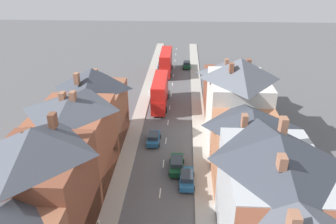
{
  "coord_description": "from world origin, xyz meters",
  "views": [
    {
      "loc": [
        2.51,
        -12.36,
        24.99
      ],
      "look_at": [
        0.03,
        35.26,
        2.28
      ],
      "focal_mm": 35.0,
      "sensor_mm": 36.0,
      "label": 1
    }
  ],
  "objects_px": {
    "car_mid_white": "(177,164)",
    "car_parked_left_a": "(162,64)",
    "car_near_silver": "(187,65)",
    "car_far_grey": "(187,178)",
    "double_decker_bus_mid_street": "(166,62)",
    "double_decker_bus_lead": "(160,92)",
    "car_parked_right_b": "(154,138)",
    "car_parked_left_b": "(156,89)",
    "car_near_blue": "(160,74)"
  },
  "relations": [
    {
      "from": "car_mid_white",
      "to": "car_parked_left_a",
      "type": "bearing_deg",
      "value": 96.5
    },
    {
      "from": "car_near_silver",
      "to": "car_far_grey",
      "type": "relative_size",
      "value": 0.97
    },
    {
      "from": "car_mid_white",
      "to": "double_decker_bus_mid_street",
      "type": "bearing_deg",
      "value": 95.33
    },
    {
      "from": "double_decker_bus_lead",
      "to": "car_parked_right_b",
      "type": "height_order",
      "value": "double_decker_bus_lead"
    },
    {
      "from": "car_parked_left_b",
      "to": "car_far_grey",
      "type": "xyz_separation_m",
      "value": [
        6.2,
        -29.18,
        -0.03
      ]
    },
    {
      "from": "double_decker_bus_mid_street",
      "to": "car_parked_right_b",
      "type": "relative_size",
      "value": 2.6
    },
    {
      "from": "double_decker_bus_mid_street",
      "to": "car_parked_right_b",
      "type": "distance_m",
      "value": 32.08
    },
    {
      "from": "car_parked_right_b",
      "to": "car_near_silver",
      "type": "bearing_deg",
      "value": 82.34
    },
    {
      "from": "car_parked_left_b",
      "to": "car_mid_white",
      "type": "distance_m",
      "value": 26.81
    },
    {
      "from": "car_parked_left_b",
      "to": "car_parked_right_b",
      "type": "relative_size",
      "value": 0.99
    },
    {
      "from": "car_parked_right_b",
      "to": "double_decker_bus_mid_street",
      "type": "bearing_deg",
      "value": 90.02
    },
    {
      "from": "car_parked_left_b",
      "to": "car_parked_right_b",
      "type": "xyz_separation_m",
      "value": [
        1.3,
        -19.71,
        -0.03
      ]
    },
    {
      "from": "car_near_blue",
      "to": "car_mid_white",
      "type": "relative_size",
      "value": 0.88
    },
    {
      "from": "double_decker_bus_mid_street",
      "to": "car_near_silver",
      "type": "bearing_deg",
      "value": 41.95
    },
    {
      "from": "double_decker_bus_mid_street",
      "to": "car_near_silver",
      "type": "distance_m",
      "value": 6.89
    },
    {
      "from": "car_far_grey",
      "to": "car_parked_right_b",
      "type": "height_order",
      "value": "same"
    },
    {
      "from": "car_mid_white",
      "to": "car_parked_right_b",
      "type": "distance_m",
      "value": 7.56
    },
    {
      "from": "car_mid_white",
      "to": "car_parked_right_b",
      "type": "bearing_deg",
      "value": 118.46
    },
    {
      "from": "car_parked_left_a",
      "to": "car_near_blue",
      "type": "bearing_deg",
      "value": -90.0
    },
    {
      "from": "car_parked_left_a",
      "to": "car_parked_right_b",
      "type": "relative_size",
      "value": 0.93
    },
    {
      "from": "car_parked_left_a",
      "to": "car_parked_right_b",
      "type": "distance_m",
      "value": 36.4
    },
    {
      "from": "double_decker_bus_lead",
      "to": "double_decker_bus_mid_street",
      "type": "xyz_separation_m",
      "value": [
        0.0,
        18.69,
        0.0
      ]
    },
    {
      "from": "car_near_silver",
      "to": "car_parked_left_a",
      "type": "xyz_separation_m",
      "value": [
        -6.2,
        -0.05,
        -0.01
      ]
    },
    {
      "from": "car_near_blue",
      "to": "car_parked_right_b",
      "type": "xyz_separation_m",
      "value": [
        1.3,
        -29.19,
        -0.04
      ]
    },
    {
      "from": "double_decker_bus_lead",
      "to": "car_parked_left_a",
      "type": "relative_size",
      "value": 2.78
    },
    {
      "from": "car_mid_white",
      "to": "car_far_grey",
      "type": "xyz_separation_m",
      "value": [
        1.3,
        -2.83,
        -0.04
      ]
    },
    {
      "from": "double_decker_bus_mid_street",
      "to": "car_near_blue",
      "type": "bearing_deg",
      "value": -114.56
    },
    {
      "from": "double_decker_bus_mid_street",
      "to": "car_parked_left_a",
      "type": "bearing_deg",
      "value": 106.48
    },
    {
      "from": "car_far_grey",
      "to": "car_near_silver",
      "type": "bearing_deg",
      "value": 90.0
    },
    {
      "from": "car_far_grey",
      "to": "car_mid_white",
      "type": "bearing_deg",
      "value": 114.7
    },
    {
      "from": "double_decker_bus_lead",
      "to": "car_near_silver",
      "type": "height_order",
      "value": "double_decker_bus_lead"
    },
    {
      "from": "car_far_grey",
      "to": "car_parked_right_b",
      "type": "xyz_separation_m",
      "value": [
        -4.9,
        9.47,
        -0.0
      ]
    },
    {
      "from": "car_parked_left_b",
      "to": "car_parked_right_b",
      "type": "bearing_deg",
      "value": -86.23
    },
    {
      "from": "car_near_silver",
      "to": "car_parked_right_b",
      "type": "height_order",
      "value": "car_near_silver"
    },
    {
      "from": "car_parked_left_a",
      "to": "car_mid_white",
      "type": "distance_m",
      "value": 43.3
    },
    {
      "from": "car_parked_left_a",
      "to": "car_parked_left_b",
      "type": "bearing_deg",
      "value": -90.0
    },
    {
      "from": "car_mid_white",
      "to": "car_parked_right_b",
      "type": "xyz_separation_m",
      "value": [
        -3.6,
        6.64,
        -0.05
      ]
    },
    {
      "from": "car_near_silver",
      "to": "car_parked_left_a",
      "type": "distance_m",
      "value": 6.2
    },
    {
      "from": "car_far_grey",
      "to": "car_near_blue",
      "type": "bearing_deg",
      "value": 99.11
    },
    {
      "from": "car_near_blue",
      "to": "car_parked_right_b",
      "type": "bearing_deg",
      "value": -87.45
    },
    {
      "from": "double_decker_bus_lead",
      "to": "car_far_grey",
      "type": "relative_size",
      "value": 2.5
    },
    {
      "from": "car_near_blue",
      "to": "car_parked_left_a",
      "type": "relative_size",
      "value": 1.03
    },
    {
      "from": "car_near_blue",
      "to": "double_decker_bus_mid_street",
      "type": "bearing_deg",
      "value": 65.44
    },
    {
      "from": "car_near_blue",
      "to": "car_parked_left_b",
      "type": "bearing_deg",
      "value": -90.0
    },
    {
      "from": "car_near_silver",
      "to": "car_near_blue",
      "type": "bearing_deg",
      "value": -130.59
    },
    {
      "from": "car_parked_left_b",
      "to": "car_mid_white",
      "type": "xyz_separation_m",
      "value": [
        4.9,
        -26.35,
        0.02
      ]
    },
    {
      "from": "car_near_blue",
      "to": "car_near_silver",
      "type": "distance_m",
      "value": 9.53
    },
    {
      "from": "double_decker_bus_lead",
      "to": "car_parked_right_b",
      "type": "xyz_separation_m",
      "value": [
        0.01,
        -13.32,
        -2.02
      ]
    },
    {
      "from": "car_near_silver",
      "to": "double_decker_bus_lead",
      "type": "bearing_deg",
      "value": -102.0
    },
    {
      "from": "car_parked_left_a",
      "to": "car_mid_white",
      "type": "xyz_separation_m",
      "value": [
        4.9,
        -43.02,
        0.02
      ]
    }
  ]
}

